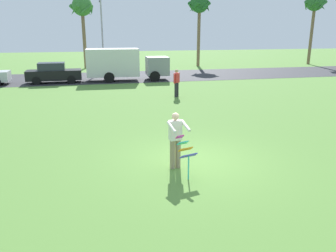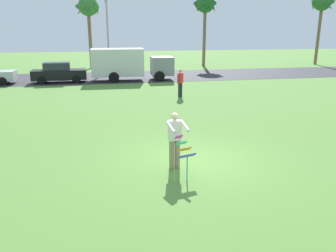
% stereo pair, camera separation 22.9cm
% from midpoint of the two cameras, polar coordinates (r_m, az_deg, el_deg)
% --- Properties ---
extents(ground_plane, '(120.00, 120.00, 0.00)m').
position_cam_midpoint_polar(ground_plane, '(10.85, 4.04, -5.94)').
color(ground_plane, '#568438').
extents(road_strip, '(120.00, 8.00, 0.01)m').
position_cam_midpoint_polar(road_strip, '(30.90, -7.17, 8.34)').
color(road_strip, '#2D2D33').
rests_on(road_strip, ground).
extents(person_kite_flyer, '(0.61, 0.71, 1.73)m').
position_cam_midpoint_polar(person_kite_flyer, '(9.94, 0.65, -2.13)').
color(person_kite_flyer, gray).
rests_on(person_kite_flyer, ground).
extents(kite_held, '(0.53, 0.71, 1.19)m').
position_cam_midpoint_polar(kite_held, '(9.37, 2.32, -4.25)').
color(kite_held, '#D83399').
rests_on(kite_held, ground).
extents(parked_car_black, '(4.25, 1.94, 1.60)m').
position_cam_midpoint_polar(parked_car_black, '(28.46, -19.12, 8.51)').
color(parked_car_black, black).
rests_on(parked_car_black, ground).
extents(parked_truck_grey_van, '(6.76, 2.26, 2.62)m').
position_cam_midpoint_polar(parked_truck_grey_van, '(28.32, -7.93, 10.49)').
color(parked_truck_grey_van, gray).
rests_on(parked_truck_grey_van, ground).
extents(palm_tree_right_near, '(2.58, 2.71, 7.61)m').
position_cam_midpoint_polar(palm_tree_right_near, '(38.75, -14.58, 18.77)').
color(palm_tree_right_near, brown).
rests_on(palm_tree_right_near, ground).
extents(palm_tree_centre_far, '(2.58, 2.71, 8.04)m').
position_cam_midpoint_polar(palm_tree_centre_far, '(40.14, 5.20, 19.65)').
color(palm_tree_centre_far, brown).
rests_on(palm_tree_centre_far, ground).
extents(palm_tree_far_left, '(2.58, 2.71, 8.36)m').
position_cam_midpoint_polar(palm_tree_far_left, '(45.71, 23.59, 18.37)').
color(palm_tree_far_left, brown).
rests_on(palm_tree_far_left, ground).
extents(streetlight_pole, '(0.24, 1.65, 7.00)m').
position_cam_midpoint_polar(streetlight_pole, '(35.29, -11.37, 15.60)').
color(streetlight_pole, '#9E9EA3').
rests_on(streetlight_pole, ground).
extents(person_walker_near, '(0.45, 0.41, 1.73)m').
position_cam_midpoint_polar(person_walker_near, '(21.08, 1.16, 7.49)').
color(person_walker_near, '#26262B').
rests_on(person_walker_near, ground).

